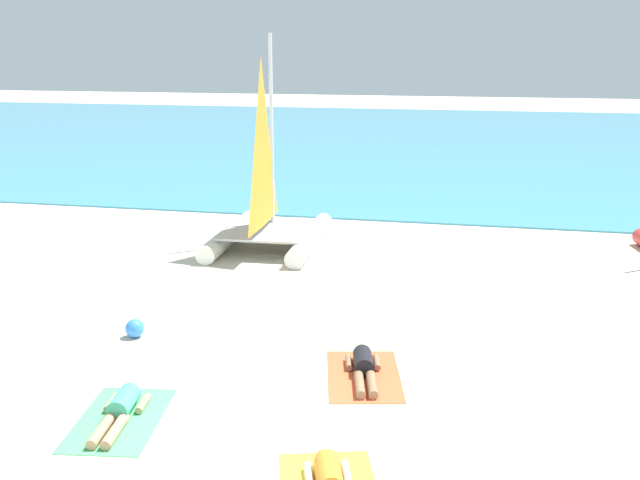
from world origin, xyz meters
name	(u,v)px	position (x,y,z in m)	size (l,w,h in m)	color
ground_plane	(357,246)	(0.00, 10.00, 0.00)	(120.00, 120.00, 0.00)	beige
ocean_water	(431,140)	(0.00, 32.83, 0.03)	(120.00, 40.00, 0.05)	teal
sailboat_white	(268,217)	(-2.14, 9.36, 0.78)	(2.75, 4.12, 5.22)	white
towel_left	(120,419)	(-1.52, 0.16, 0.01)	(1.10, 1.90, 0.01)	#4CB266
sunbather_left	(121,409)	(-1.53, 0.22, 0.13)	(0.65, 1.57, 0.30)	#3FB28C
towel_middle	(364,376)	(1.48, 2.27, 0.01)	(1.10, 1.90, 0.01)	#EA5933
sunbather_middle	(364,366)	(1.46, 2.34, 0.13)	(0.73, 1.56, 0.30)	black
beach_ball	(135,328)	(-2.66, 2.99, 0.16)	(0.33, 0.33, 0.33)	#337FE5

